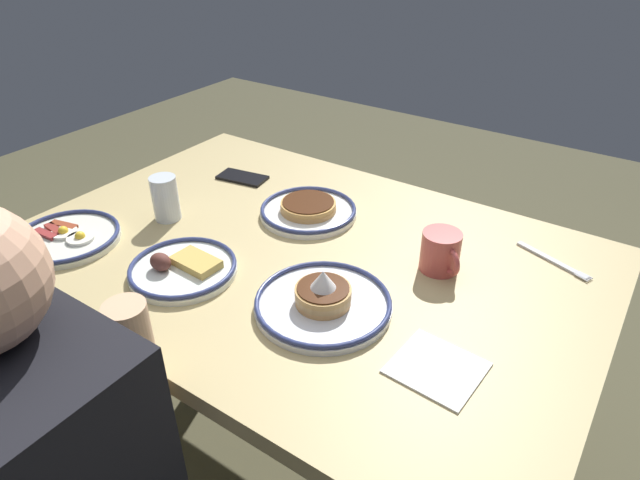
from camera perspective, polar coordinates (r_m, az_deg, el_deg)
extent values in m
plane|color=brown|center=(1.81, -1.48, -21.29)|extent=(6.00, 6.00, 0.00)
cube|color=tan|center=(1.30, -1.91, -1.83)|extent=(1.35, 0.92, 0.04)
cylinder|color=tan|center=(1.64, 22.71, -13.13)|extent=(0.08, 0.08, 0.71)
cylinder|color=tan|center=(2.04, -8.81, -1.05)|extent=(0.08, 0.08, 0.71)
cylinder|color=tan|center=(1.71, -24.82, -11.55)|extent=(0.08, 0.08, 0.71)
cylinder|color=white|center=(1.43, -1.22, 2.87)|extent=(0.25, 0.25, 0.01)
torus|color=navy|center=(1.43, -1.23, 3.29)|extent=(0.25, 0.25, 0.01)
cylinder|color=#D6994F|center=(1.43, -1.23, 3.32)|extent=(0.15, 0.15, 0.01)
cylinder|color=gold|center=(1.42, -1.23, 3.75)|extent=(0.14, 0.14, 0.01)
cylinder|color=#4C2814|center=(1.42, -1.24, 4.01)|extent=(0.13, 0.13, 0.00)
cylinder|color=white|center=(1.11, 0.32, -6.84)|extent=(0.28, 0.28, 0.01)
torus|color=navy|center=(1.10, 0.32, -6.36)|extent=(0.28, 0.28, 0.01)
cylinder|color=tan|center=(1.10, 0.32, -6.32)|extent=(0.11, 0.11, 0.01)
cylinder|color=tan|center=(1.10, 0.33, -5.83)|extent=(0.11, 0.11, 0.01)
cylinder|color=tan|center=(1.09, 0.33, -5.33)|extent=(0.11, 0.11, 0.01)
cylinder|color=#4C2814|center=(1.08, 0.33, -5.01)|extent=(0.10, 0.10, 0.00)
cone|color=white|center=(1.07, 0.33, -4.13)|extent=(0.05, 0.05, 0.04)
cylinder|color=white|center=(1.25, -14.05, -3.11)|extent=(0.24, 0.24, 0.01)
torus|color=navy|center=(1.24, -14.12, -2.66)|extent=(0.24, 0.24, 0.01)
cube|color=#D2AD52|center=(1.24, -12.79, -2.26)|extent=(0.11, 0.07, 0.02)
ellipsoid|color=brown|center=(1.25, -16.36, -2.27)|extent=(0.04, 0.03, 0.03)
ellipsoid|color=brown|center=(1.25, -16.06, -2.39)|extent=(0.03, 0.03, 0.03)
ellipsoid|color=brown|center=(1.24, -16.29, -2.20)|extent=(0.05, 0.04, 0.04)
ellipsoid|color=brown|center=(1.24, -16.16, -2.33)|extent=(0.04, 0.03, 0.03)
cylinder|color=silver|center=(1.45, -24.83, 0.06)|extent=(0.25, 0.25, 0.01)
torus|color=navy|center=(1.45, -24.93, 0.47)|extent=(0.25, 0.25, 0.01)
cylinder|color=white|center=(1.42, -23.69, 0.15)|extent=(0.06, 0.06, 0.01)
sphere|color=yellow|center=(1.42, -23.73, 0.37)|extent=(0.02, 0.02, 0.02)
cylinder|color=white|center=(1.46, -25.10, 0.68)|extent=(0.06, 0.06, 0.01)
sphere|color=yellow|center=(1.46, -25.19, 0.86)|extent=(0.02, 0.02, 0.02)
cube|color=brown|center=(1.49, -25.15, 1.41)|extent=(0.08, 0.04, 0.01)
cube|color=maroon|center=(1.48, -25.93, 1.00)|extent=(0.07, 0.03, 0.01)
cube|color=maroon|center=(1.47, -26.72, 0.58)|extent=(0.07, 0.02, 0.01)
cylinder|color=#BF4C47|center=(1.23, 12.43, -1.14)|extent=(0.09, 0.09, 0.09)
torus|color=#BF4C47|center=(1.20, 13.45, -2.21)|extent=(0.06, 0.05, 0.06)
cylinder|color=brown|center=(1.22, 12.59, 0.02)|extent=(0.07, 0.07, 0.01)
cylinder|color=silver|center=(1.45, -15.82, 4.22)|extent=(0.07, 0.07, 0.12)
cylinder|color=black|center=(1.46, -15.72, 3.61)|extent=(0.06, 0.06, 0.08)
cube|color=black|center=(1.64, -8.09, 6.47)|extent=(0.15, 0.09, 0.01)
cube|color=white|center=(1.01, 12.08, -12.89)|extent=(0.16, 0.15, 0.00)
cube|color=silver|center=(1.36, 22.95, -1.91)|extent=(0.17, 0.08, 0.01)
cube|color=silver|center=(1.32, 25.57, -3.58)|extent=(0.03, 0.01, 0.00)
cube|color=silver|center=(1.33, 25.71, -3.49)|extent=(0.03, 0.01, 0.00)
cube|color=silver|center=(1.33, 25.84, -3.39)|extent=(0.03, 0.01, 0.00)
cube|color=silver|center=(1.34, 25.98, -3.30)|extent=(0.03, 0.01, 0.00)
cube|color=black|center=(0.99, -26.98, -19.85)|extent=(0.39, 0.22, 0.50)
cylinder|color=#D8AB82|center=(0.99, -18.44, -12.42)|extent=(0.09, 0.09, 0.26)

